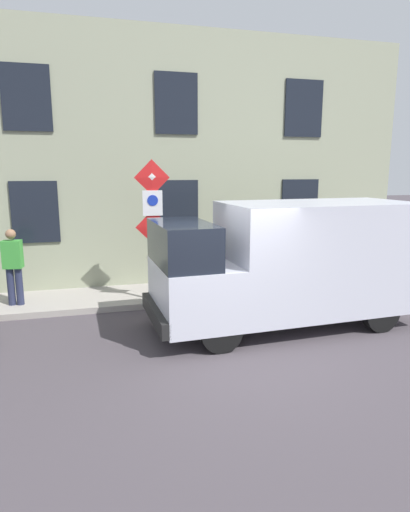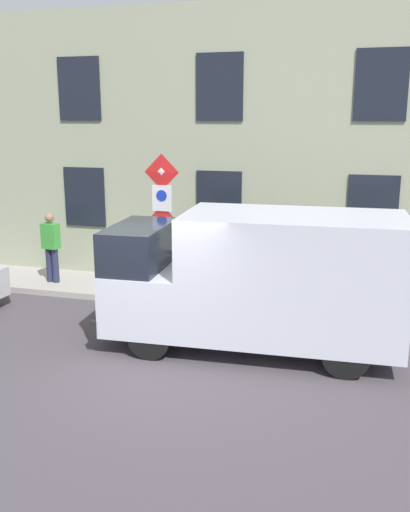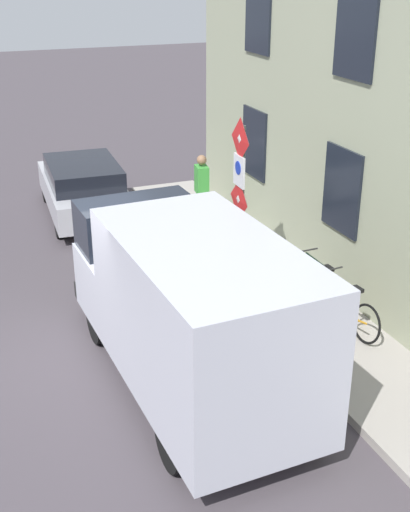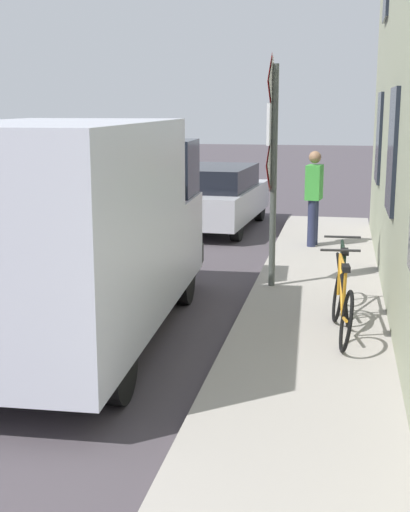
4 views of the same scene
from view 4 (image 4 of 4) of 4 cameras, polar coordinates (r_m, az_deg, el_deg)
name	(u,v)px [view 4 (image 4 of 4)]	position (r m, az deg, el deg)	size (l,w,h in m)	color
ground_plane	(45,300)	(10.08, -12.81, -3.48)	(80.00, 80.00, 0.00)	#463F45
sidewalk_slab	(314,310)	(9.24, 8.83, -4.31)	(1.79, 14.85, 0.14)	#A19A92
sign_post_stacked	(271,144)	(9.80, 5.36, 9.02)	(0.15, 0.56, 3.10)	#474C47
delivery_van	(76,227)	(7.93, -10.42, 2.30)	(2.22, 5.41, 2.50)	silver
parked_hatchback	(214,196)	(15.36, 0.71, 4.91)	(1.97, 4.09, 1.38)	#B3B3BA
bicycle_orange	(342,303)	(7.95, 11.04, -3.78)	(0.46, 1.71, 0.89)	black
bicycle_black	(342,284)	(8.79, 11.07, -2.26)	(0.46, 1.71, 0.89)	black
pedestrian	(314,195)	(12.92, 8.81, 4.91)	(0.32, 0.43, 1.72)	#262B47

